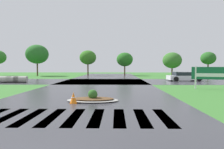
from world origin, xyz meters
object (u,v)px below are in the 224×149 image
at_px(traffic_cone, 73,98).
at_px(median_island, 93,99).
at_px(car_dark_suv, 184,77).
at_px(estate_billboard, 211,74).
at_px(drainage_pipe_stack, 13,79).

bearing_deg(traffic_cone, median_island, 37.04).
bearing_deg(car_dark_suv, estate_billboard, -100.04).
height_order(median_island, car_dark_suv, car_dark_suv).
xyz_separation_m(median_island, drainage_pipe_stack, (-11.30, 12.71, 0.26)).
distance_m(estate_billboard, drainage_pipe_stack, 21.98).
bearing_deg(estate_billboard, traffic_cone, 50.42).
relative_size(car_dark_suv, traffic_cone, 7.69).
distance_m(car_dark_suv, drainage_pipe_stack, 22.28).
bearing_deg(drainage_pipe_stack, estate_billboard, -17.25).
distance_m(drainage_pipe_stack, traffic_cone, 16.95).
bearing_deg(drainage_pipe_stack, traffic_cone, -52.48).
bearing_deg(estate_billboard, drainage_pipe_stack, 0.14).
distance_m(estate_billboard, traffic_cone, 12.75).
bearing_deg(drainage_pipe_stack, car_dark_suv, 8.98).
bearing_deg(median_island, estate_billboard, 32.60).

